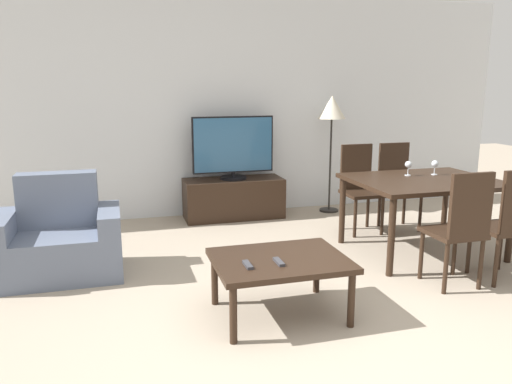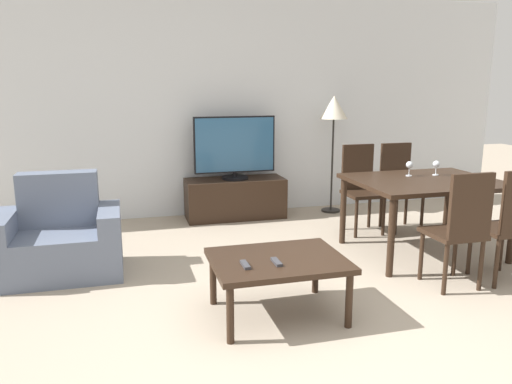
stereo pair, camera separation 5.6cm
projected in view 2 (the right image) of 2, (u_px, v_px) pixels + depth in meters
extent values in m
plane|color=tan|center=(330.00, 362.00, 2.95)|extent=(18.00, 18.00, 0.00)
cube|color=silver|center=(214.00, 106.00, 6.11)|extent=(7.88, 0.06, 2.70)
cube|color=slate|center=(60.00, 254.00, 4.26)|extent=(0.67, 0.68, 0.38)
cube|color=slate|center=(59.00, 199.00, 4.39)|extent=(0.67, 0.20, 0.48)
cube|color=slate|center=(5.00, 248.00, 4.13)|extent=(0.18, 0.68, 0.56)
cube|color=slate|center=(111.00, 240.00, 4.35)|extent=(0.18, 0.68, 0.56)
cube|color=black|center=(235.00, 198.00, 6.10)|extent=(1.20, 0.47, 0.48)
cylinder|color=black|center=(235.00, 178.00, 6.05)|extent=(0.32, 0.32, 0.03)
cylinder|color=black|center=(235.00, 174.00, 6.04)|extent=(0.04, 0.04, 0.05)
cube|color=black|center=(235.00, 145.00, 5.96)|extent=(0.99, 0.04, 0.67)
cube|color=#2D5B84|center=(235.00, 145.00, 5.94)|extent=(0.95, 0.01, 0.64)
cube|color=black|center=(278.00, 261.00, 3.47)|extent=(0.92, 0.71, 0.04)
cylinder|color=black|center=(230.00, 315.00, 3.13)|extent=(0.05, 0.05, 0.39)
cylinder|color=black|center=(349.00, 300.00, 3.34)|extent=(0.05, 0.05, 0.39)
cylinder|color=black|center=(213.00, 279.00, 3.70)|extent=(0.05, 0.05, 0.39)
cylinder|color=black|center=(316.00, 269.00, 3.90)|extent=(0.05, 0.05, 0.39)
cube|color=black|center=(425.00, 182.00, 4.72)|extent=(1.35, 1.07, 0.04)
cylinder|color=black|center=(391.00, 238.00, 4.20)|extent=(0.06, 0.06, 0.69)
cylinder|color=black|center=(512.00, 227.00, 4.51)|extent=(0.06, 0.06, 0.69)
cylinder|color=black|center=(343.00, 211.00, 5.09)|extent=(0.06, 0.06, 0.69)
cylinder|color=black|center=(447.00, 203.00, 5.40)|extent=(0.06, 0.06, 0.69)
cube|color=black|center=(453.00, 234.00, 4.00)|extent=(0.40, 0.40, 0.04)
cylinder|color=black|center=(421.00, 256.00, 4.16)|extent=(0.04, 0.04, 0.42)
cylinder|color=black|center=(455.00, 252.00, 4.24)|extent=(0.04, 0.04, 0.42)
cylinder|color=black|center=(445.00, 269.00, 3.85)|extent=(0.04, 0.04, 0.42)
cylinder|color=black|center=(481.00, 265.00, 3.94)|extent=(0.04, 0.04, 0.42)
cube|color=black|center=(471.00, 206.00, 3.77)|extent=(0.37, 0.04, 0.50)
cube|color=black|center=(402.00, 192.00, 5.56)|extent=(0.40, 0.40, 0.04)
cylinder|color=black|center=(396.00, 216.00, 5.42)|extent=(0.04, 0.04, 0.42)
cylinder|color=black|center=(422.00, 214.00, 5.50)|extent=(0.04, 0.04, 0.42)
cylinder|color=black|center=(381.00, 209.00, 5.72)|extent=(0.04, 0.04, 0.42)
cylinder|color=black|center=(406.00, 207.00, 5.80)|extent=(0.04, 0.04, 0.42)
cube|color=black|center=(395.00, 165.00, 5.68)|extent=(0.37, 0.04, 0.50)
cube|color=black|center=(502.00, 229.00, 4.12)|extent=(0.40, 0.40, 0.04)
cylinder|color=black|center=(470.00, 251.00, 4.28)|extent=(0.04, 0.04, 0.42)
cylinder|color=black|center=(501.00, 248.00, 4.36)|extent=(0.04, 0.04, 0.42)
cylinder|color=black|center=(497.00, 264.00, 3.97)|extent=(0.04, 0.04, 0.42)
cube|color=black|center=(364.00, 194.00, 5.44)|extent=(0.40, 0.40, 0.04)
cylinder|color=black|center=(356.00, 219.00, 5.30)|extent=(0.04, 0.04, 0.42)
cylinder|color=black|center=(384.00, 217.00, 5.38)|extent=(0.04, 0.04, 0.42)
cylinder|color=black|center=(343.00, 211.00, 5.60)|extent=(0.04, 0.04, 0.42)
cylinder|color=black|center=(369.00, 210.00, 5.68)|extent=(0.04, 0.04, 0.42)
cube|color=black|center=(357.00, 167.00, 5.56)|extent=(0.37, 0.04, 0.50)
cylinder|color=black|center=(331.00, 210.00, 6.44)|extent=(0.24, 0.24, 0.02)
cylinder|color=black|center=(332.00, 165.00, 6.32)|extent=(0.02, 0.02, 1.16)
cone|color=beige|center=(334.00, 107.00, 6.17)|extent=(0.34, 0.34, 0.28)
cube|color=#38383D|center=(277.00, 262.00, 3.36)|extent=(0.04, 0.15, 0.02)
cube|color=#38383D|center=(245.00, 265.00, 3.31)|extent=(0.04, 0.15, 0.02)
cylinder|color=silver|center=(409.00, 176.00, 4.90)|extent=(0.06, 0.06, 0.01)
cylinder|color=silver|center=(409.00, 172.00, 4.89)|extent=(0.01, 0.01, 0.07)
sphere|color=silver|center=(410.00, 165.00, 4.87)|extent=(0.07, 0.07, 0.07)
cylinder|color=silver|center=(435.00, 175.00, 4.94)|extent=(0.06, 0.06, 0.01)
cylinder|color=silver|center=(436.00, 171.00, 4.93)|extent=(0.01, 0.01, 0.07)
sphere|color=silver|center=(436.00, 164.00, 4.91)|extent=(0.07, 0.07, 0.07)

